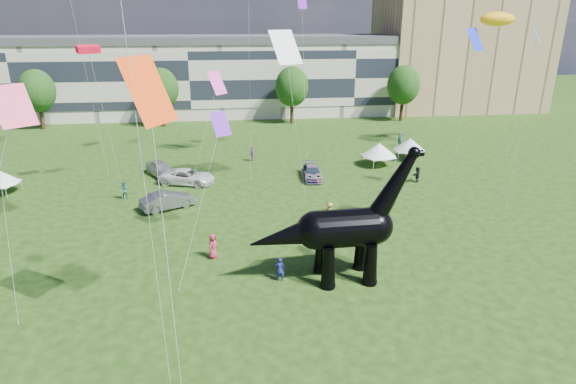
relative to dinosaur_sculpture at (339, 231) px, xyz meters
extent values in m
plane|color=#16330C|center=(-5.31, -4.79, -3.43)|extent=(220.00, 220.00, 0.00)
cube|color=beige|center=(-13.31, 57.21, 2.57)|extent=(78.00, 11.00, 12.00)
cube|color=tan|center=(34.69, 60.21, 7.57)|extent=(28.00, 18.00, 22.00)
cylinder|color=#382314|center=(-35.31, 48.21, -1.83)|extent=(0.56, 0.56, 3.20)
ellipsoid|color=#14380F|center=(-35.31, 48.21, 2.89)|extent=(5.20, 5.20, 6.24)
cylinder|color=#382314|center=(-17.31, 48.21, -1.83)|extent=(0.56, 0.56, 3.20)
ellipsoid|color=#14380F|center=(-17.31, 48.21, 2.89)|extent=(5.20, 5.20, 6.24)
cylinder|color=#382314|center=(2.69, 48.21, -1.83)|extent=(0.56, 0.56, 3.20)
ellipsoid|color=#14380F|center=(2.69, 48.21, 2.89)|extent=(5.20, 5.20, 6.24)
cylinder|color=#382314|center=(20.69, 48.21, -1.83)|extent=(0.56, 0.56, 3.20)
ellipsoid|color=#14380F|center=(20.69, 48.21, 2.89)|extent=(5.20, 5.20, 6.24)
cone|color=black|center=(-0.84, -1.06, -2.05)|extent=(1.00, 1.00, 2.76)
sphere|color=black|center=(-0.84, -1.06, -3.27)|extent=(1.01, 1.01, 1.01)
cone|color=black|center=(-0.94, 0.97, -2.05)|extent=(1.00, 1.00, 2.76)
sphere|color=black|center=(-0.94, 0.97, -3.27)|extent=(1.01, 1.01, 1.01)
cone|color=black|center=(1.92, -0.92, -2.05)|extent=(1.00, 1.00, 2.76)
sphere|color=black|center=(1.92, -0.92, -3.27)|extent=(1.01, 1.01, 1.01)
cone|color=black|center=(1.82, 1.11, -2.05)|extent=(1.00, 1.00, 2.76)
sphere|color=black|center=(1.82, 1.11, -3.27)|extent=(1.01, 1.01, 1.01)
cylinder|color=black|center=(0.40, 0.02, 0.16)|extent=(3.99, 2.68, 2.48)
sphere|color=black|center=(-1.53, -0.08, 0.16)|extent=(2.48, 2.48, 2.48)
sphere|color=black|center=(2.33, 0.12, 0.16)|extent=(2.39, 2.39, 2.39)
cone|color=black|center=(3.45, 0.18, 2.82)|extent=(3.53, 1.55, 4.87)
sphere|color=black|center=(4.57, 0.23, 4.93)|extent=(0.77, 0.77, 0.77)
cylinder|color=black|center=(4.85, 0.25, 4.89)|extent=(0.66, 0.44, 0.40)
cone|color=black|center=(-3.43, -0.17, -0.15)|extent=(4.96, 2.18, 2.70)
imported|color=silver|center=(-14.45, 23.11, -2.62)|extent=(4.13, 5.06, 1.62)
imported|color=slate|center=(-12.57, 13.58, -2.64)|extent=(5.05, 3.70, 1.59)
imported|color=white|center=(-11.38, 20.20, -2.67)|extent=(6.03, 4.08, 1.53)
imported|color=#595960|center=(1.57, 20.52, -2.76)|extent=(2.04, 4.70, 1.35)
cube|color=white|center=(9.89, 24.34, -2.33)|extent=(3.63, 3.63, 0.12)
cone|color=white|center=(9.89, 24.34, -1.52)|extent=(4.60, 4.60, 1.51)
cylinder|color=#999999|center=(8.84, 22.65, -2.88)|extent=(0.06, 0.06, 1.11)
cylinder|color=#999999|center=(11.58, 23.30, -2.88)|extent=(0.06, 0.06, 1.11)
cylinder|color=#999999|center=(8.19, 25.39, -2.88)|extent=(0.06, 0.06, 1.11)
cylinder|color=#999999|center=(10.93, 26.04, -2.88)|extent=(0.06, 0.06, 1.11)
cube|color=silver|center=(14.32, 26.56, -2.37)|extent=(3.50, 3.50, 0.12)
cone|color=silver|center=(14.32, 26.56, -1.60)|extent=(4.44, 4.44, 1.45)
cylinder|color=#999999|center=(12.69, 25.57, -2.90)|extent=(0.06, 0.06, 1.06)
cylinder|color=#999999|center=(15.31, 24.92, -2.90)|extent=(0.06, 0.06, 1.06)
cylinder|color=#999999|center=(13.34, 28.19, -2.90)|extent=(0.06, 0.06, 1.06)
cylinder|color=#999999|center=(15.96, 27.54, -2.90)|extent=(0.06, 0.06, 1.06)
cube|color=white|center=(-29.11, 19.34, -2.44)|extent=(3.13, 3.13, 0.11)
cylinder|color=#999999|center=(-28.08, 17.88, -2.94)|extent=(0.05, 0.05, 0.99)
cylinder|color=#999999|center=(-27.64, 20.37, -2.94)|extent=(0.05, 0.05, 0.99)
imported|color=navy|center=(-3.80, 0.08, -2.59)|extent=(0.65, 0.45, 1.69)
imported|color=#2C6D6F|center=(15.14, 32.27, -2.51)|extent=(0.80, 0.78, 1.85)
imported|color=black|center=(12.21, 18.17, -2.61)|extent=(1.46, 1.39, 1.65)
imported|color=#307956|center=(-16.86, 16.31, -2.53)|extent=(1.01, 0.87, 1.80)
imported|color=#AB2A3F|center=(-8.23, 3.72, -2.50)|extent=(0.95, 1.08, 1.86)
imported|color=olive|center=(1.25, 9.32, -2.60)|extent=(1.19, 1.19, 1.66)
imported|color=#5E306C|center=(-4.51, 27.78, -2.56)|extent=(0.58, 1.08, 1.75)
cube|color=red|center=(-19.14, 19.07, 10.02)|extent=(2.18, 1.89, 0.78)
plane|color=#142BD8|center=(22.40, 29.66, 10.16)|extent=(3.16, 2.69, 2.55)
plane|color=#F34371|center=(-22.64, 10.39, 6.57)|extent=(4.04, 3.82, 2.92)
plane|color=#681BC2|center=(-7.35, 6.98, 5.57)|extent=(2.03, 1.75, 1.63)
plane|color=#0B84B1|center=(19.11, 12.44, 11.31)|extent=(1.44, 1.60, 1.30)
plane|color=#F84B10|center=(-10.12, -5.09, 9.73)|extent=(2.72, 3.40, 2.94)
ellipsoid|color=#DD9B0B|center=(25.25, 30.45, 12.43)|extent=(4.18, 4.58, 1.68)
plane|color=white|center=(-1.46, 18.40, 10.13)|extent=(4.08, 3.39, 2.95)
plane|color=#F945C7|center=(-8.25, 31.10, 5.34)|extent=(2.79, 3.06, 2.62)
plane|color=purple|center=(1.50, 29.12, 14.42)|extent=(1.74, 1.44, 1.85)
camera|label=1|loc=(-6.31, -27.31, 12.91)|focal=30.00mm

